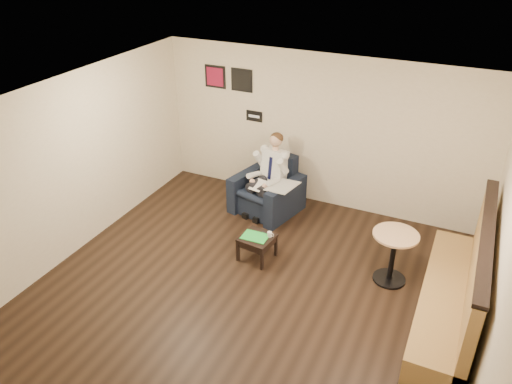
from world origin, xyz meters
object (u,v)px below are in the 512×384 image
at_px(side_table, 257,247).
at_px(banquette, 453,276).
at_px(smartphone, 264,233).
at_px(coffee_mug, 270,234).
at_px(green_folder, 255,237).
at_px(armchair, 267,186).
at_px(seated_man, 262,179).
at_px(cafe_table, 392,257).

xyz_separation_m(side_table, banquette, (2.85, -0.20, 0.53)).
bearing_deg(smartphone, coffee_mug, -7.10).
bearing_deg(side_table, green_folder, -153.17).
height_order(armchair, green_folder, armchair).
bearing_deg(seated_man, side_table, -55.44).
distance_m(banquette, cafe_table, 1.04).
xyz_separation_m(armchair, seated_man, (-0.03, -0.13, 0.19)).
xyz_separation_m(armchair, cafe_table, (2.48, -1.08, -0.10)).
height_order(side_table, green_folder, green_folder).
relative_size(side_table, coffee_mug, 5.79).
bearing_deg(green_folder, seated_man, 109.65).
relative_size(armchair, banquette, 0.36).
relative_size(armchair, cafe_table, 1.27).
xyz_separation_m(armchair, coffee_mug, (0.63, -1.33, -0.06)).
bearing_deg(armchair, cafe_table, -9.98).
xyz_separation_m(green_folder, cafe_table, (2.04, 0.35, 0.00)).
xyz_separation_m(side_table, smartphone, (0.06, 0.14, 0.20)).
height_order(seated_man, coffee_mug, seated_man).
distance_m(armchair, green_folder, 1.50).
distance_m(green_folder, banquette, 2.90).
xyz_separation_m(green_folder, coffee_mug, (0.20, 0.10, 0.04)).
height_order(armchair, side_table, armchair).
bearing_deg(smartphone, banquette, 9.93).
distance_m(armchair, cafe_table, 2.71).
distance_m(side_table, cafe_table, 2.05).
xyz_separation_m(smartphone, cafe_table, (1.96, 0.20, 0.00)).
height_order(seated_man, banquette, banquette).
relative_size(armchair, smartphone, 8.36).
xyz_separation_m(green_folder, smartphone, (0.09, 0.15, -0.00)).
distance_m(smartphone, banquette, 2.82).
bearing_deg(cafe_table, armchair, 156.43).
xyz_separation_m(coffee_mug, smartphone, (-0.11, 0.05, -0.04)).
distance_m(green_folder, coffee_mug, 0.23).
bearing_deg(smartphone, armchair, 129.12).
bearing_deg(green_folder, smartphone, 59.18).
bearing_deg(armchair, coffee_mug, -50.89).
height_order(side_table, smartphone, smartphone).
relative_size(seated_man, side_table, 2.82).
bearing_deg(seated_man, banquette, -10.47).
bearing_deg(seated_man, armchair, 90.00).
height_order(coffee_mug, cafe_table, cafe_table).
height_order(seated_man, smartphone, seated_man).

